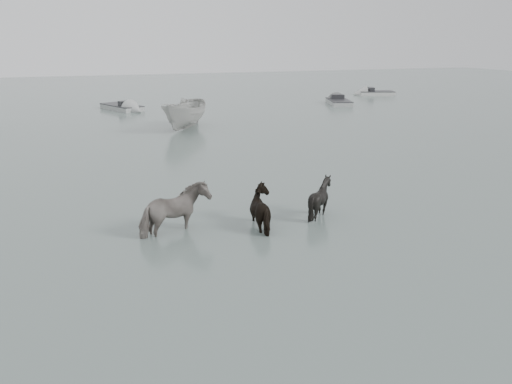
# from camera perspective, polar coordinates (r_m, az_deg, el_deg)

# --- Properties ---
(ground) EXTENTS (140.00, 140.00, 0.00)m
(ground) POSITION_cam_1_polar(r_m,az_deg,el_deg) (13.02, -5.68, -6.99)
(ground) COLOR #56665E
(ground) RESTS_ON ground
(pony_pinto) EXTENTS (2.25, 1.64, 1.73)m
(pony_pinto) POSITION_cam_1_polar(r_m,az_deg,el_deg) (14.21, -9.36, -1.31)
(pony_pinto) COLOR black
(pony_pinto) RESTS_ON ground
(pony_dark) EXTENTS (1.72, 1.85, 1.50)m
(pony_dark) POSITION_cam_1_polar(r_m,az_deg,el_deg) (14.61, 1.24, -1.04)
(pony_dark) COLOR black
(pony_dark) RESTS_ON ground
(pony_black) EXTENTS (1.28, 1.14, 1.39)m
(pony_black) POSITION_cam_1_polar(r_m,az_deg,el_deg) (15.56, 7.36, -0.25)
(pony_black) COLOR black
(pony_black) RESTS_ON ground
(boat_small) EXTENTS (4.30, 5.14, 1.91)m
(boat_small) POSITION_cam_1_polar(r_m,az_deg,el_deg) (31.23, -8.08, 8.92)
(boat_small) COLOR #ADACA8
(boat_small) RESTS_ON ground
(skiff_port) EXTENTS (3.13, 5.63, 0.75)m
(skiff_port) POSITION_cam_1_polar(r_m,az_deg,el_deg) (43.56, 9.46, 10.36)
(skiff_port) COLOR #A4A6A3
(skiff_port) RESTS_ON ground
(skiff_mid) EXTENTS (3.79, 5.95, 0.75)m
(skiff_mid) POSITION_cam_1_polar(r_m,az_deg,el_deg) (41.01, -15.11, 9.60)
(skiff_mid) COLOR #9B9D9B
(skiff_mid) RESTS_ON ground
(skiff_star) EXTENTS (4.91, 2.95, 0.75)m
(skiff_star) POSITION_cam_1_polar(r_m,az_deg,el_deg) (51.67, 13.60, 11.14)
(skiff_star) COLOR silver
(skiff_star) RESTS_ON ground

